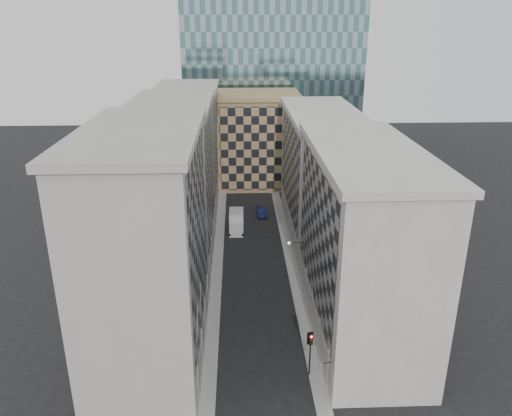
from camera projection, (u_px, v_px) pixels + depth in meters
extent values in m
cube|color=gray|center=(217.00, 265.00, 70.57)|extent=(1.50, 100.00, 0.15)
cube|color=gray|center=(291.00, 264.00, 70.94)|extent=(1.50, 100.00, 0.15)
cube|color=#A5A195|center=(148.00, 253.00, 48.54)|extent=(10.00, 22.00, 23.00)
cube|color=gray|center=(198.00, 238.00, 48.18)|extent=(0.25, 19.36, 18.00)
cube|color=#A5A195|center=(202.00, 337.00, 52.26)|extent=(0.45, 21.12, 3.20)
cube|color=#A5A195|center=(138.00, 132.00, 44.29)|extent=(10.80, 22.80, 0.70)
cylinder|color=#A5A195|center=(194.00, 387.00, 44.35)|extent=(0.90, 0.90, 4.40)
cylinder|color=#A5A195|center=(198.00, 348.00, 49.48)|extent=(0.90, 0.90, 4.40)
cylinder|color=#A5A195|center=(202.00, 317.00, 54.61)|extent=(0.90, 0.90, 4.40)
cylinder|color=#A5A195|center=(205.00, 291.00, 59.74)|extent=(0.90, 0.90, 4.40)
cube|color=#9D9991|center=(174.00, 186.00, 69.24)|extent=(10.00, 22.00, 22.00)
cube|color=gray|center=(209.00, 175.00, 68.88)|extent=(0.25, 19.36, 17.00)
cube|color=#9D9991|center=(211.00, 247.00, 72.78)|extent=(0.45, 21.12, 3.20)
cube|color=#9D9991|center=(169.00, 104.00, 65.17)|extent=(10.80, 22.80, 0.70)
cylinder|color=#9D9991|center=(207.00, 270.00, 64.87)|extent=(0.90, 0.90, 4.40)
cylinder|color=#9D9991|center=(209.00, 251.00, 70.00)|extent=(0.90, 0.90, 4.40)
cylinder|color=#9D9991|center=(211.00, 235.00, 75.13)|extent=(0.90, 0.90, 4.40)
cylinder|color=#9D9991|center=(213.00, 221.00, 80.26)|extent=(0.90, 0.90, 4.40)
cube|color=#A5A195|center=(189.00, 150.00, 89.94)|extent=(10.00, 22.00, 21.00)
cube|color=gray|center=(215.00, 142.00, 89.58)|extent=(0.25, 19.36, 16.00)
cube|color=#A5A195|center=(217.00, 196.00, 93.31)|extent=(0.45, 21.12, 3.20)
cube|color=#A5A195|center=(186.00, 89.00, 86.05)|extent=(10.80, 22.80, 0.70)
cylinder|color=#A5A195|center=(214.00, 209.00, 85.39)|extent=(0.90, 0.90, 4.40)
cylinder|color=#A5A195|center=(215.00, 198.00, 90.52)|extent=(0.90, 0.90, 4.40)
cylinder|color=#A5A195|center=(216.00, 188.00, 95.65)|extent=(0.90, 0.90, 4.40)
cylinder|color=#A5A195|center=(217.00, 180.00, 100.78)|extent=(0.90, 0.90, 4.40)
cube|color=#B0ACA1|center=(361.00, 245.00, 53.60)|extent=(10.00, 26.00, 20.00)
cube|color=gray|center=(317.00, 233.00, 52.88)|extent=(0.25, 22.88, 15.00)
cube|color=#B0ACA1|center=(314.00, 313.00, 56.44)|extent=(0.45, 24.96, 3.20)
cube|color=#B0ACA1|center=(369.00, 152.00, 49.89)|extent=(10.80, 26.80, 0.70)
cylinder|color=#B0ACA1|center=(332.00, 369.00, 46.53)|extent=(0.90, 0.90, 4.40)
cylinder|color=#B0ACA1|center=(323.00, 336.00, 51.38)|extent=(0.90, 0.90, 4.40)
cylinder|color=#B0ACA1|center=(315.00, 309.00, 56.23)|extent=(0.90, 0.90, 4.40)
cylinder|color=#B0ACA1|center=(309.00, 285.00, 61.08)|extent=(0.90, 0.90, 4.40)
cylinder|color=#B0ACA1|center=(303.00, 266.00, 65.93)|extent=(0.90, 0.90, 4.40)
cube|color=#B0ACA1|center=(321.00, 175.00, 78.96)|extent=(10.00, 28.00, 19.00)
cube|color=gray|center=(291.00, 166.00, 78.25)|extent=(0.25, 24.64, 14.00)
cube|color=#B0ACA1|center=(290.00, 222.00, 81.62)|extent=(0.45, 26.88, 3.20)
cube|color=#B0ACA1|center=(324.00, 113.00, 75.43)|extent=(10.80, 28.80, 0.70)
cube|color=#9E7C53|center=(258.00, 141.00, 103.07)|extent=(16.00, 14.00, 18.00)
cube|color=tan|center=(259.00, 149.00, 96.45)|extent=(15.20, 0.25, 16.50)
cube|color=#9E7C53|center=(258.00, 95.00, 99.70)|extent=(16.80, 14.80, 0.80)
cube|color=#2F2A25|center=(246.00, 105.00, 114.27)|extent=(6.00, 6.00, 28.00)
cube|color=#2F2A25|center=(246.00, 38.00, 109.00)|extent=(7.00, 7.00, 1.40)
cylinder|color=gray|center=(197.00, 323.00, 43.45)|extent=(0.10, 2.33, 2.33)
cylinder|color=gray|center=(200.00, 299.00, 47.18)|extent=(0.10, 2.33, 2.33)
cylinder|color=black|center=(296.00, 243.00, 63.14)|extent=(1.80, 0.08, 0.08)
sphere|color=#FFE5B2|center=(289.00, 243.00, 63.11)|extent=(0.36, 0.36, 0.36)
cylinder|color=black|center=(310.00, 360.00, 48.34)|extent=(0.15, 0.15, 3.49)
cube|color=black|center=(311.00, 339.00, 47.50)|extent=(0.43, 0.38, 1.20)
cube|color=black|center=(310.00, 338.00, 47.67)|extent=(0.60, 0.17, 1.36)
sphere|color=#FF0C07|center=(311.00, 337.00, 47.19)|extent=(0.22, 0.22, 0.22)
sphere|color=#331E05|center=(311.00, 340.00, 47.34)|extent=(0.22, 0.22, 0.22)
sphere|color=black|center=(311.00, 344.00, 47.48)|extent=(0.22, 0.22, 0.22)
cube|color=silver|center=(236.00, 229.00, 80.39)|extent=(2.25, 2.45, 1.82)
cube|color=silver|center=(236.00, 219.00, 82.61)|extent=(2.37, 3.67, 3.13)
cylinder|color=black|center=(230.00, 234.00, 79.77)|extent=(0.31, 0.91, 0.91)
cylinder|color=black|center=(243.00, 234.00, 79.82)|extent=(0.31, 0.91, 0.91)
cylinder|color=black|center=(231.00, 223.00, 84.11)|extent=(0.31, 0.91, 0.91)
cylinder|color=black|center=(243.00, 223.00, 84.16)|extent=(0.31, 0.91, 0.91)
imported|color=#0F1439|center=(261.00, 211.00, 88.25)|extent=(1.74, 4.62, 1.51)
cylinder|color=black|center=(328.00, 363.00, 44.27)|extent=(0.88, 0.33, 0.06)
cube|color=tan|center=(320.00, 367.00, 44.41)|extent=(0.30, 0.77, 0.79)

